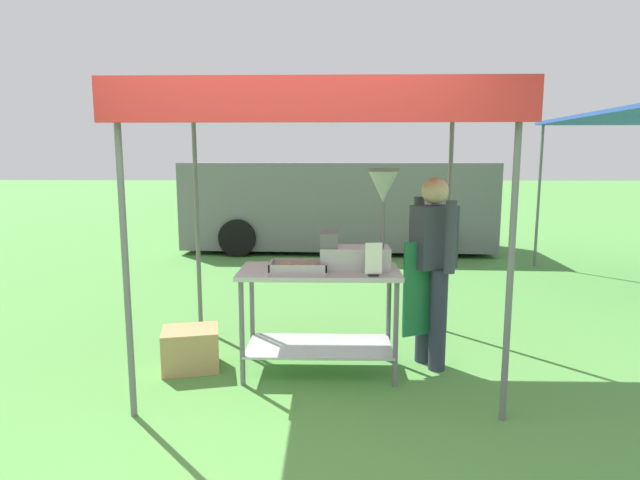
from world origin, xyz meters
TOP-DOWN VIEW (x-y plane):
  - ground_plane at (0.00, 6.00)m, footprint 70.00×70.00m
  - stall_canopy at (0.22, 1.07)m, footprint 2.73×2.05m
  - donut_cart at (0.22, 0.97)m, footprint 1.29×0.62m
  - donut_tray at (0.06, 0.92)m, footprint 0.45×0.28m
  - donut_fryer at (0.56, 1.01)m, footprint 0.63×0.28m
  - menu_sign at (0.64, 0.74)m, footprint 0.13×0.05m
  - vendor at (1.16, 1.14)m, footprint 0.46×0.52m
  - supply_crate at (-0.87, 1.02)m, footprint 0.53×0.47m
  - van_grey at (0.41, 7.06)m, footprint 5.86×2.28m

SIDE VIEW (x-z plane):
  - ground_plane at x=0.00m, z-range 0.00..0.00m
  - supply_crate at x=-0.87m, z-range 0.00..0.35m
  - donut_cart at x=0.22m, z-range 0.19..1.07m
  - van_grey at x=0.41m, z-range 0.03..1.72m
  - donut_tray at x=0.06m, z-range 0.86..0.93m
  - vendor at x=1.16m, z-range 0.10..1.71m
  - menu_sign at x=0.64m, z-range 0.86..1.11m
  - donut_fryer at x=0.56m, z-range 0.77..1.58m
  - stall_canopy at x=0.22m, z-range 1.04..3.30m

